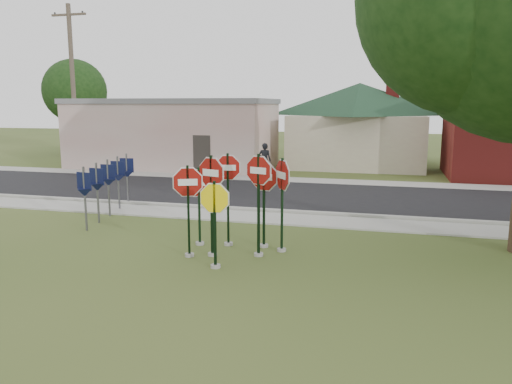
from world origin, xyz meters
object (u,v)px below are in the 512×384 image
(stop_sign_left, at_px, (188,199))
(utility_pole_near, at_px, (73,85))
(pedestrian, at_px, (265,160))
(stop_sign_center, at_px, (212,191))
(stop_sign_yellow, at_px, (215,215))

(stop_sign_left, distance_m, utility_pole_near, 19.76)
(pedestrian, bearing_deg, stop_sign_center, 91.76)
(stop_sign_center, xyz_separation_m, pedestrian, (-1.99, 13.52, -0.74))
(stop_sign_yellow, bearing_deg, stop_sign_center, 114.20)
(stop_sign_center, height_order, pedestrian, stop_sign_center)
(pedestrian, bearing_deg, utility_pole_near, -9.74)
(utility_pole_near, bearing_deg, stop_sign_yellow, -46.93)
(stop_sign_center, relative_size, pedestrian, 1.49)
(stop_sign_yellow, xyz_separation_m, utility_pole_near, (-14.07, 15.05, 3.66))
(stop_sign_center, distance_m, pedestrian, 13.69)
(stop_sign_yellow, bearing_deg, stop_sign_left, 144.43)
(utility_pole_near, distance_m, pedestrian, 12.36)
(stop_sign_center, bearing_deg, stop_sign_yellow, -65.80)
(stop_sign_yellow, xyz_separation_m, pedestrian, (-2.39, 14.41, -0.33))
(pedestrian, bearing_deg, stop_sign_left, 89.36)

